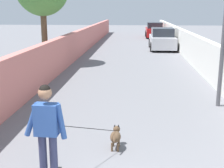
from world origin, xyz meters
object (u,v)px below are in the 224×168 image
Objects in this scene: person_skateboarder at (47,125)px; dog at (115,136)px; car_near at (162,40)px; car_far at (154,30)px.

person_skateboarder reaches higher than dog.
person_skateboarder is at bearing 169.50° from car_near.
person_skateboarder is 27.79m from car_far.
dog is at bearing 172.05° from car_near.
person_skateboarder is 18.24m from car_near.
car_near is at bearing 180.00° from car_far.
car_near is 0.98× the size of car_far.
dog is at bearing 174.96° from car_far.
car_far is (27.59, -3.33, -0.32)m from person_skateboarder.
car_near is at bearing -7.95° from dog.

